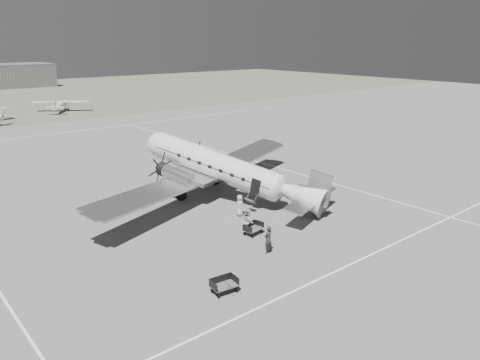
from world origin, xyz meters
The scene contains 11 objects.
ground centered at (0.00, 0.00, 0.00)m, with size 260.00×260.00×0.00m, color slate.
taxi_line_near centered at (0.00, -14.00, 0.01)m, with size 60.00×0.15×0.01m, color white.
taxi_line_right centered at (12.00, 0.00, 0.01)m, with size 0.15×80.00×0.01m, color white.
taxi_line_horizon centered at (0.00, 40.00, 0.01)m, with size 90.00×0.15×0.01m, color white.
dc3_airliner centered at (1.15, 0.64, 2.56)m, with size 26.85×18.63×5.11m, color #AAAAAD, non-canonical shape.
light_plane_right centered at (8.66, 61.46, 1.12)m, with size 10.77×8.74×2.23m, color silver, non-canonical shape.
baggage_cart_near centered at (-2.02, -6.66, 0.42)m, with size 1.48×1.04×0.83m, color #4F4F4F, non-canonical shape.
baggage_cart_far centered at (-8.52, -11.65, 0.42)m, with size 1.50×1.06×0.85m, color #4F4F4F, non-canonical shape.
ground_crew centered at (-3.29, -9.54, 0.94)m, with size 0.69×0.45×1.88m, color #2C2C2C.
ramp_agent centered at (-2.25, -6.36, 0.94)m, with size 0.92×0.72×1.89m, color #B8B8B5.
passenger centered at (-0.40, -3.21, 0.85)m, with size 0.83×0.54×1.71m, color #B5B5B2.
Camera 1 is at (-22.39, -29.69, 13.26)m, focal length 35.00 mm.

